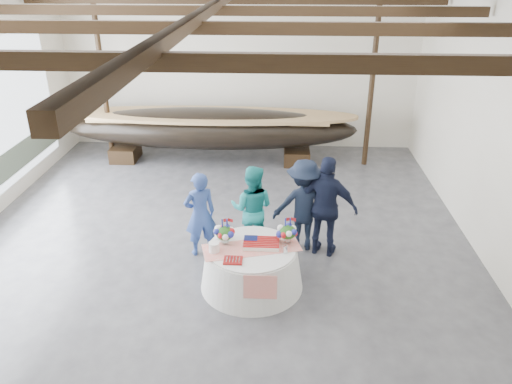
{
  "coord_description": "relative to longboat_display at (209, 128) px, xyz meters",
  "views": [
    {
      "loc": [
        1.2,
        -8.23,
        5.15
      ],
      "look_at": [
        0.75,
        0.28,
        1.12
      ],
      "focal_mm": 35.0,
      "sensor_mm": 36.0,
      "label": 1
    }
  ],
  "objects": [
    {
      "name": "pavilion_structure",
      "position": [
        0.74,
        -3.83,
        3.05
      ],
      "size": [
        9.8,
        11.76,
        4.5
      ],
      "color": "black",
      "rests_on": "ground"
    },
    {
      "name": "banquet_table",
      "position": [
        1.49,
        -5.75,
        -0.58
      ],
      "size": [
        1.75,
        1.75,
        0.75
      ],
      "color": "silver",
      "rests_on": "ground"
    },
    {
      "name": "wall_right",
      "position": [
        5.74,
        -4.63,
        1.3
      ],
      "size": [
        0.02,
        12.0,
        4.5
      ],
      "primitive_type": "cube",
      "color": "silver",
      "rests_on": "ground"
    },
    {
      "name": "wall_back",
      "position": [
        0.74,
        1.37,
        1.3
      ],
      "size": [
        10.0,
        0.02,
        4.5
      ],
      "primitive_type": "cube",
      "color": "silver",
      "rests_on": "ground"
    },
    {
      "name": "guest_man_left",
      "position": [
        2.4,
        -4.43,
        -0.04
      ],
      "size": [
        1.19,
        0.7,
        1.82
      ],
      "primitive_type": "imported",
      "rotation": [
        0.0,
        0.0,
        3.12
      ],
      "color": "black",
      "rests_on": "ground"
    },
    {
      "name": "guest_man_right",
      "position": [
        2.81,
        -4.63,
        0.03
      ],
      "size": [
        1.24,
        0.82,
        1.96
      ],
      "primitive_type": "imported",
      "rotation": [
        0.0,
        0.0,
        2.82
      ],
      "color": "black",
      "rests_on": "ground"
    },
    {
      "name": "ceiling",
      "position": [
        0.74,
        -4.63,
        3.55
      ],
      "size": [
        10.0,
        12.0,
        0.01
      ],
      "primitive_type": "cube",
      "color": "white",
      "rests_on": "wall_back"
    },
    {
      "name": "guest_woman_teal",
      "position": [
        1.43,
        -4.53,
        -0.09
      ],
      "size": [
        0.92,
        0.76,
        1.72
      ],
      "primitive_type": "imported",
      "rotation": [
        0.0,
        0.0,
        3.0
      ],
      "color": "teal",
      "rests_on": "ground"
    },
    {
      "name": "floor",
      "position": [
        0.74,
        -4.63,
        -0.95
      ],
      "size": [
        10.0,
        12.0,
        0.01
      ],
      "primitive_type": "cube",
      "color": "#3D3D42",
      "rests_on": "ground"
    },
    {
      "name": "longboat_display",
      "position": [
        0.0,
        0.0,
        0.0
      ],
      "size": [
        7.96,
        1.59,
        1.49
      ],
      "color": "black",
      "rests_on": "ground"
    },
    {
      "name": "tabletop_items",
      "position": [
        1.5,
        -5.63,
        -0.05
      ],
      "size": [
        1.71,
        1.02,
        0.4
      ],
      "color": "red",
      "rests_on": "banquet_table"
    },
    {
      "name": "guest_woman_blue",
      "position": [
        0.48,
        -4.74,
        -0.12
      ],
      "size": [
        0.72,
        0.62,
        1.66
      ],
      "primitive_type": "imported",
      "rotation": [
        0.0,
        0.0,
        3.6
      ],
      "color": "navy",
      "rests_on": "ground"
    }
  ]
}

